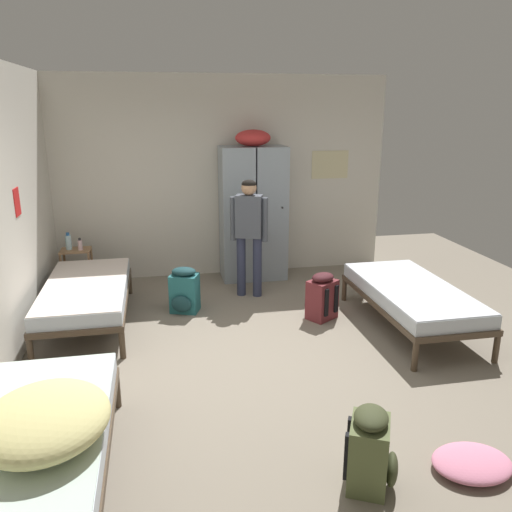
{
  "coord_description": "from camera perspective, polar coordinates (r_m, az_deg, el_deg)",
  "views": [
    {
      "loc": [
        -0.94,
        -4.49,
        2.37
      ],
      "look_at": [
        0.0,
        0.27,
        0.95
      ],
      "focal_mm": 35.97,
      "sensor_mm": 36.0,
      "label": 1
    }
  ],
  "objects": [
    {
      "name": "water_bottle",
      "position": [
        7.1,
        -20.13,
        1.48
      ],
      "size": [
        0.07,
        0.07,
        0.22
      ],
      "color": "#B2DBEA",
      "rests_on": "shelf_unit"
    },
    {
      "name": "person_traveler",
      "position": [
        6.44,
        -0.77,
        3.22
      ],
      "size": [
        0.45,
        0.29,
        1.51
      ],
      "color": "#2D334C",
      "rests_on": "ground_plane"
    },
    {
      "name": "backpack_olive",
      "position": [
        3.57,
        12.61,
        -20.35
      ],
      "size": [
        0.41,
        0.39,
        0.55
      ],
      "color": "#566038",
      "rests_on": "ground_plane"
    },
    {
      "name": "ground_plane",
      "position": [
        5.16,
        0.59,
        -11.01
      ],
      "size": [
        8.63,
        8.63,
        0.0
      ],
      "primitive_type": "plane",
      "color": "gray"
    },
    {
      "name": "backpack_maroon",
      "position": [
        5.96,
        7.29,
        -4.54
      ],
      "size": [
        0.4,
        0.41,
        0.55
      ],
      "color": "maroon",
      "rests_on": "ground_plane"
    },
    {
      "name": "bed_left_front",
      "position": [
        3.63,
        -23.42,
        -18.45
      ],
      "size": [
        0.9,
        1.9,
        0.49
      ],
      "color": "#473828",
      "rests_on": "ground_plane"
    },
    {
      "name": "lotion_bottle",
      "position": [
        7.03,
        -18.97,
        1.19
      ],
      "size": [
        0.06,
        0.06,
        0.16
      ],
      "color": "beige",
      "rests_on": "shelf_unit"
    },
    {
      "name": "shelf_unit",
      "position": [
        7.16,
        -19.27,
        -1.04
      ],
      "size": [
        0.38,
        0.3,
        0.57
      ],
      "color": "#99704C",
      "rests_on": "ground_plane"
    },
    {
      "name": "clothes_pile_pink",
      "position": [
        4.01,
        22.88,
        -20.44
      ],
      "size": [
        0.55,
        0.43,
        0.11
      ],
      "color": "pink",
      "rests_on": "ground_plane"
    },
    {
      "name": "bed_right",
      "position": [
        5.89,
        16.91,
        -4.16
      ],
      "size": [
        0.9,
        1.9,
        0.49
      ],
      "color": "#473828",
      "rests_on": "ground_plane"
    },
    {
      "name": "locker_bank",
      "position": [
        7.17,
        -0.33,
        5.07
      ],
      "size": [
        0.9,
        0.55,
        2.07
      ],
      "color": "#8C99A3",
      "rests_on": "ground_plane"
    },
    {
      "name": "room_backdrop",
      "position": [
        5.85,
        -14.06,
        6.28
      ],
      "size": [
        4.74,
        5.45,
        2.79
      ],
      "color": "beige",
      "rests_on": "ground_plane"
    },
    {
      "name": "bed_left_rear",
      "position": [
        6.02,
        -18.36,
        -3.85
      ],
      "size": [
        0.9,
        1.9,
        0.49
      ],
      "color": "#473828",
      "rests_on": "ground_plane"
    },
    {
      "name": "backpack_teal",
      "position": [
        6.16,
        -7.97,
        -3.88
      ],
      "size": [
        0.38,
        0.4,
        0.55
      ],
      "color": "#23666B",
      "rests_on": "ground_plane"
    },
    {
      "name": "bedding_heap",
      "position": [
        3.36,
        -22.43,
        -16.46
      ],
      "size": [
        0.75,
        0.84,
        0.26
      ],
      "color": "#D1C67F",
      "rests_on": "bed_left_front"
    }
  ]
}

